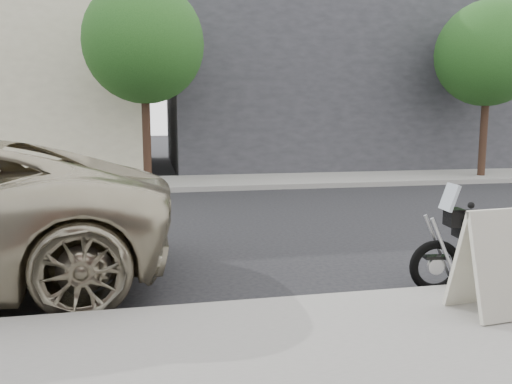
# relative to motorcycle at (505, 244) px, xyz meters

# --- Properties ---
(ground) EXTENTS (120.00, 120.00, 0.00)m
(ground) POSITION_rel_motorcycle_xyz_m (2.14, -3.90, -0.55)
(ground) COLOR black
(ground) RESTS_ON ground
(far_sidewalk) EXTENTS (44.00, 3.00, 0.15)m
(far_sidewalk) POSITION_rel_motorcycle_xyz_m (2.14, -10.40, -0.47)
(far_sidewalk) COLOR gray
(far_sidewalk) RESTS_ON ground
(far_building_dark) EXTENTS (16.00, 11.00, 7.00)m
(far_building_dark) POSITION_rel_motorcycle_xyz_m (-4.86, -17.39, 2.95)
(far_building_dark) COLOR #2B2B30
(far_building_dark) RESTS_ON ground
(street_tree_left) EXTENTS (3.40, 3.40, 5.70)m
(street_tree_left) POSITION_rel_motorcycle_xyz_m (-6.86, -9.90, 3.59)
(street_tree_left) COLOR #332117
(street_tree_left) RESTS_ON far_sidewalk
(street_tree_mid) EXTENTS (3.40, 3.40, 5.70)m
(street_tree_mid) POSITION_rel_motorcycle_xyz_m (4.14, -9.90, 3.59)
(street_tree_mid) COLOR #332117
(street_tree_mid) RESTS_ON far_sidewalk
(motorcycle) EXTENTS (2.01, 0.66, 1.27)m
(motorcycle) POSITION_rel_motorcycle_xyz_m (0.00, 0.00, 0.00)
(motorcycle) COLOR black
(motorcycle) RESTS_ON ground
(sandwich_sign) EXTENTS (0.68, 0.63, 1.00)m
(sandwich_sign) POSITION_rel_motorcycle_xyz_m (0.86, 0.90, 0.10)
(sandwich_sign) COLOR beige
(sandwich_sign) RESTS_ON near_sidewalk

